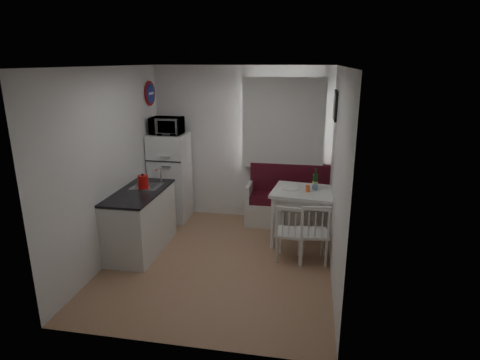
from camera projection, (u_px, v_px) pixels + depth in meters
The scene contains 22 objects.
floor at pixel (220, 261), 5.56m from camera, with size 3.00×3.50×0.02m, color tan.
ceiling at pixel (217, 66), 4.81m from camera, with size 3.00×3.50×0.02m, color white.
wall_back at pixel (242, 144), 6.83m from camera, with size 3.00×0.02×2.60m, color white.
wall_front at pixel (173, 222), 3.53m from camera, with size 3.00×0.02×2.60m, color white.
wall_left at pixel (111, 165), 5.44m from camera, with size 0.02×3.50×2.60m, color white.
wall_right at pixel (337, 176), 4.93m from camera, with size 0.02×3.50×2.60m, color white.
window at pixel (283, 126), 6.59m from camera, with size 1.22×0.06×1.47m, color white.
curtain at pixel (283, 124), 6.51m from camera, with size 1.35×0.02×1.50m, color silver.
kitchen_counter at pixel (141, 220), 5.78m from camera, with size 0.62×1.32×1.16m.
wall_sign at pixel (150, 93), 6.56m from camera, with size 0.40×0.40×0.03m, color navy.
picture_frame at pixel (335, 105), 5.76m from camera, with size 0.04×0.52×0.42m, color black.
bench at pixel (288, 205), 6.74m from camera, with size 1.41×0.54×1.01m.
dining_table at pixel (311, 197), 5.90m from camera, with size 1.20×0.90×0.83m.
chair_left at pixel (291, 227), 5.38m from camera, with size 0.43×0.41×0.45m.
chair_right at pixel (313, 228), 5.32m from camera, with size 0.45×0.44×0.46m.
fridge at pixel (171, 177), 6.86m from camera, with size 0.60×0.60×1.50m, color white.
microwave at pixel (167, 126), 6.56m from camera, with size 0.51×0.34×0.28m, color white.
kettle at pixel (143, 182), 5.66m from camera, with size 0.18×0.18×0.23m, color red.
wine_bottle at pixel (315, 179), 5.91m from camera, with size 0.08×0.08×0.31m, color #133C15, non-canonical shape.
drinking_glass_orange at pixel (308, 189), 5.82m from camera, with size 0.06×0.06×0.10m, color orange.
drinking_glass_blue at pixel (315, 187), 5.89m from camera, with size 0.06×0.06×0.10m, color #7195C0.
plate at pixel (291, 189), 5.94m from camera, with size 0.24×0.24×0.02m, color white.
Camera 1 is at (1.16, -4.87, 2.67)m, focal length 30.00 mm.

